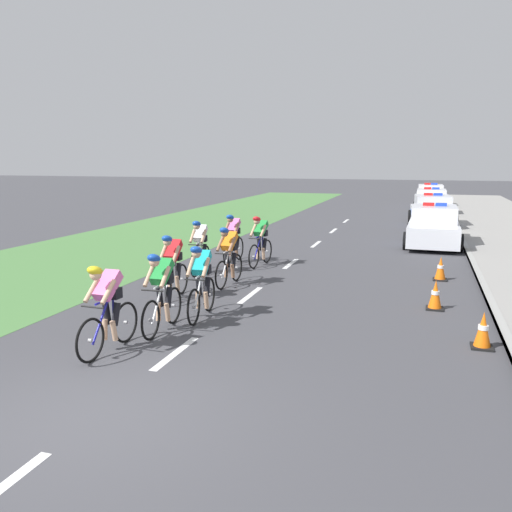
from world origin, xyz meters
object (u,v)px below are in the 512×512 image
cyclist_eighth (233,238)px  police_car_third (431,203)px  traffic_cone_far (441,269)px  traffic_cone_mid (483,331)px  cyclist_sixth (200,246)px  police_car_second (432,212)px  traffic_cone_near (435,295)px  cyclist_second (161,291)px  cyclist_lead (107,307)px  cyclist_third (201,280)px  police_car_nearest (434,227)px  cyclist_seventh (260,240)px  police_car_furthest (430,197)px  cyclist_fifth (229,255)px  cyclist_fourth (173,266)px

cyclist_eighth → police_car_third: bearing=70.5°
traffic_cone_far → traffic_cone_mid: bearing=-83.9°
cyclist_sixth → traffic_cone_far: size_ratio=2.69×
police_car_second → traffic_cone_near: 15.01m
cyclist_second → cyclist_eighth: size_ratio=1.00×
cyclist_lead → cyclist_eighth: 7.97m
cyclist_eighth → traffic_cone_far: bearing=-6.1°
police_car_second → traffic_cone_mid: 17.28m
cyclist_third → police_car_nearest: (4.58, 11.14, -0.11)m
cyclist_sixth → cyclist_seventh: size_ratio=1.00×
cyclist_sixth → police_car_second: bearing=64.5°
cyclist_third → police_car_second: bearing=75.0°
cyclist_lead → cyclist_seventh: same height
police_car_furthest → traffic_cone_near: (-0.06, -26.11, -0.37)m
police_car_nearest → traffic_cone_mid: bearing=-86.6°
police_car_second → traffic_cone_mid: (0.67, -17.26, -0.37)m
cyclist_fifth → cyclist_eighth: size_ratio=1.00×
cyclist_fifth → police_car_third: police_car_third is taller
cyclist_fourth → cyclist_second: bearing=-68.7°
police_car_furthest → traffic_cone_near: police_car_furthest is taller
cyclist_eighth → police_car_third: 17.85m
cyclist_fifth → traffic_cone_near: bearing=-8.4°
cyclist_fourth → traffic_cone_near: bearing=9.3°
cyclist_third → cyclist_sixth: bearing=113.8°
cyclist_third → cyclist_fourth: bearing=136.1°
cyclist_third → police_car_third: police_car_third is taller
cyclist_second → traffic_cone_near: (4.88, 3.10, -0.48)m
cyclist_lead → police_car_third: 25.33m
cyclist_third → traffic_cone_far: cyclist_third is taller
cyclist_seventh → police_car_nearest: bearing=48.4°
cyclist_lead → cyclist_fourth: same height
cyclist_eighth → police_car_furthest: (5.96, 22.50, -0.11)m
cyclist_third → police_car_second: 17.71m
cyclist_eighth → police_car_nearest: (5.96, 5.44, -0.11)m
police_car_second → traffic_cone_far: 12.05m
traffic_cone_mid → police_car_furthest: bearing=91.4°
police_car_nearest → traffic_cone_mid: police_car_nearest is taller
cyclist_eighth → traffic_cone_far: (6.08, -0.65, -0.48)m
cyclist_lead → cyclist_third: bearing=72.3°
cyclist_lead → police_car_nearest: (5.29, 13.38, -0.11)m
cyclist_eighth → police_car_second: size_ratio=0.38×
cyclist_sixth → police_car_furthest: 25.11m
police_car_nearest → police_car_third: size_ratio=1.01×
cyclist_fourth → traffic_cone_mid: size_ratio=2.69×
cyclist_second → cyclist_sixth: (-1.36, 4.90, 0.00)m
cyclist_third → police_car_furthest: police_car_furthest is taller
cyclist_fifth → traffic_cone_far: 5.64m
cyclist_sixth → traffic_cone_far: cyclist_sixth is taller
cyclist_fifth → traffic_cone_near: 5.06m
cyclist_eighth → police_car_nearest: size_ratio=0.39×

